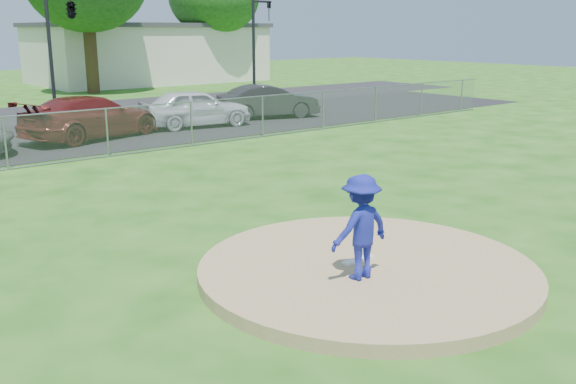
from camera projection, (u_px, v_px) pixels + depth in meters
name	position (u px, v px, depth m)	size (l,w,h in m)	color
ground	(105.00, 172.00, 17.78)	(120.00, 120.00, 0.00)	#1F5312
pitchers_mound	(367.00, 270.00, 10.26)	(5.40, 5.40, 0.20)	#A18458
pitching_rubber	(358.00, 260.00, 10.38)	(0.60, 0.15, 0.04)	white
chain_link_fence	(75.00, 136.00, 19.09)	(40.00, 0.06, 1.50)	gray
parking_lot	(28.00, 141.00, 22.65)	(50.00, 8.00, 0.01)	black
commercial_building	(149.00, 53.00, 48.06)	(16.40, 9.40, 4.30)	beige
traffic_signal_center	(69.00, 11.00, 28.08)	(1.42, 2.48, 5.60)	black
traffic_signal_right	(257.00, 39.00, 34.69)	(1.28, 0.20, 5.60)	black
pitcher	(361.00, 227.00, 9.50)	(1.03, 0.59, 1.59)	navy
parked_car_darkred	(92.00, 117.00, 23.05)	(2.17, 5.33, 1.55)	maroon
parked_car_pearl	(195.00, 108.00, 25.84)	(1.81, 4.49, 1.53)	silver
parked_car_charcoal	(268.00, 101.00, 28.50)	(1.54, 4.43, 1.46)	#272729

